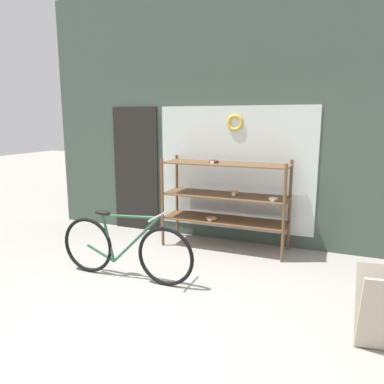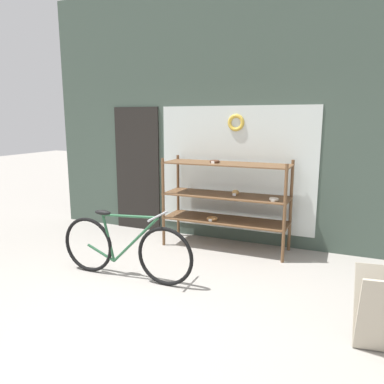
{
  "view_description": "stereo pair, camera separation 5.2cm",
  "coord_description": "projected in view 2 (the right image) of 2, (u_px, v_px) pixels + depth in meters",
  "views": [
    {
      "loc": [
        1.79,
        -2.94,
        1.9
      ],
      "look_at": [
        0.09,
        1.16,
        1.04
      ],
      "focal_mm": 35.0,
      "sensor_mm": 36.0,
      "label": 1
    },
    {
      "loc": [
        1.84,
        -2.92,
        1.9
      ],
      "look_at": [
        0.09,
        1.16,
        1.04
      ],
      "focal_mm": 35.0,
      "sensor_mm": 36.0,
      "label": 2
    }
  ],
  "objects": [
    {
      "name": "display_case",
      "position": [
        226.0,
        195.0,
        5.48
      ],
      "size": [
        1.84,
        0.56,
        1.34
      ],
      "color": "brown",
      "rests_on": "ground_plane"
    },
    {
      "name": "ground_plane",
      "position": [
        138.0,
        314.0,
        3.71
      ],
      "size": [
        30.0,
        30.0,
        0.0
      ],
      "primitive_type": "plane",
      "color": "gray"
    },
    {
      "name": "storefront_facade",
      "position": [
        223.0,
        119.0,
        5.73
      ],
      "size": [
        6.16,
        0.13,
        3.91
      ],
      "color": "#3D4C42",
      "rests_on": "ground_plane"
    },
    {
      "name": "bicycle",
      "position": [
        124.0,
        248.0,
        4.49
      ],
      "size": [
        1.78,
        0.46,
        0.84
      ],
      "rotation": [
        0.0,
        0.0,
        0.02
      ],
      "color": "black",
      "rests_on": "ground_plane"
    }
  ]
}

